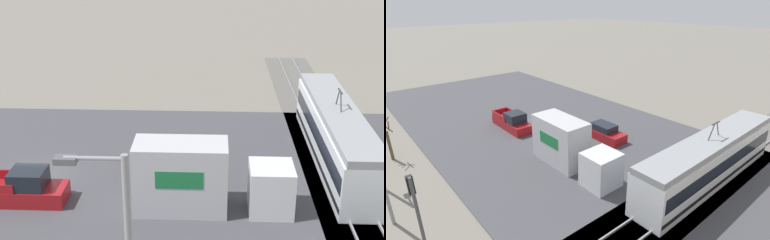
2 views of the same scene
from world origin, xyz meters
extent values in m
plane|color=slate|center=(0.00, 0.00, 0.00)|extent=(320.00, 320.00, 0.00)
cube|color=#424247|center=(0.00, 0.00, 0.04)|extent=(23.51, 48.78, 0.08)
cube|color=#5B5954|center=(0.00, 18.10, 0.04)|extent=(58.11, 4.40, 0.08)
cube|color=gray|center=(0.00, 17.38, 0.15)|extent=(56.95, 0.10, 0.14)
cube|color=gray|center=(0.00, 18.82, 0.15)|extent=(56.95, 0.10, 0.14)
cube|color=white|center=(-3.18, 18.10, 1.61)|extent=(15.40, 2.58, 3.05)
cube|color=black|center=(-3.18, 18.10, 1.97)|extent=(14.94, 2.61, 1.02)
cube|color=black|center=(-3.18, 18.10, 0.66)|extent=(15.25, 2.62, 0.29)
cube|color=gray|center=(-3.18, 18.10, 3.35)|extent=(15.40, 2.37, 0.44)
cylinder|color=#2D2D33|center=(-3.63, 18.10, 4.12)|extent=(0.66, 0.07, 1.15)
cylinder|color=#2D2D33|center=(-2.73, 18.10, 4.12)|extent=(0.66, 0.07, 1.15)
cube|color=#2D2D33|center=(-3.18, 18.10, 4.67)|extent=(1.10, 0.08, 0.06)
cube|color=silver|center=(3.35, 13.44, 1.37)|extent=(2.37, 2.28, 2.58)
cube|color=#B2B2B7|center=(3.35, 8.73, 1.98)|extent=(2.37, 4.85, 3.80)
cube|color=#196B38|center=(4.55, 8.73, 2.36)|extent=(0.02, 2.43, 0.95)
cube|color=maroon|center=(2.96, -0.28, 0.54)|extent=(1.90, 5.48, 0.91)
cube|color=black|center=(2.96, 0.49, 1.49)|extent=(1.75, 1.86, 0.99)
cube|color=maroon|center=(2.08, -1.43, 1.26)|extent=(0.11, 2.74, 0.53)
cube|color=maroon|center=(-2.60, 7.84, 0.51)|extent=(1.78, 4.57, 0.86)
cube|color=black|center=(-2.60, 7.84, 1.26)|extent=(1.54, 2.37, 0.63)
cylinder|color=gray|center=(15.71, 7.29, 8.80)|extent=(0.12, 1.60, 0.12)
cube|color=#515156|center=(15.71, 6.54, 8.74)|extent=(0.36, 0.60, 0.18)
camera|label=1|loc=(28.20, 10.39, 14.74)|focal=50.00mm
camera|label=2|loc=(16.73, 26.48, 12.55)|focal=28.00mm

